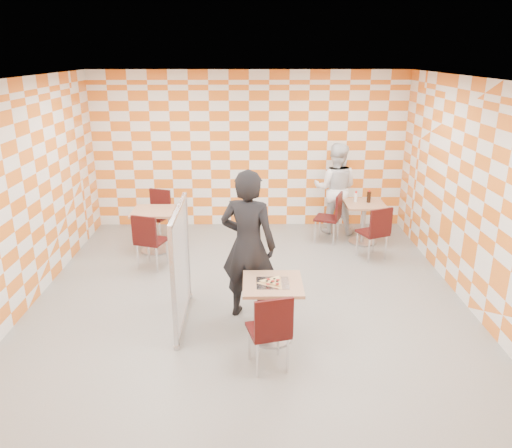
{
  "coord_description": "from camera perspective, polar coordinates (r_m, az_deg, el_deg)",
  "views": [
    {
      "loc": [
        0.04,
        -6.04,
        3.32
      ],
      "look_at": [
        0.1,
        0.2,
        1.15
      ],
      "focal_mm": 35.0,
      "sensor_mm": 36.0,
      "label": 1
    }
  ],
  "objects": [
    {
      "name": "man_white",
      "position": [
        9.55,
        9.06,
        4.02
      ],
      "size": [
        0.97,
        0.83,
        1.72
      ],
      "primitive_type": "imported",
      "rotation": [
        0.0,
        0.0,
        2.91
      ],
      "color": "white",
      "rests_on": "ground"
    },
    {
      "name": "pizza_on_foil",
      "position": [
        5.87,
        1.93,
        -6.62
      ],
      "size": [
        0.4,
        0.4,
        0.04
      ],
      "color": "silver",
      "rests_on": "main_table"
    },
    {
      "name": "second_table",
      "position": [
        9.18,
        12.22,
        0.91
      ],
      "size": [
        0.7,
        0.7,
        0.75
      ],
      "color": "tan",
      "rests_on": "ground"
    },
    {
      "name": "soda_bottle",
      "position": [
        9.13,
        12.77,
        3.04
      ],
      "size": [
        0.07,
        0.07,
        0.23
      ],
      "color": "black",
      "rests_on": "second_table"
    },
    {
      "name": "man_dark",
      "position": [
        6.31,
        -0.9,
        -2.48
      ],
      "size": [
        0.83,
        0.66,
        1.98
      ],
      "primitive_type": "imported",
      "rotation": [
        0.0,
        0.0,
        2.85
      ],
      "color": "black",
      "rests_on": "ground"
    },
    {
      "name": "sport_bottle",
      "position": [
        9.13,
        11.33,
        3.04
      ],
      "size": [
        0.06,
        0.06,
        0.2
      ],
      "color": "white",
      "rests_on": "second_table"
    },
    {
      "name": "chair_second_front",
      "position": [
        8.44,
        13.58,
        -0.57
      ],
      "size": [
        0.55,
        0.56,
        0.92
      ],
      "color": "#380B0B",
      "rests_on": "ground"
    },
    {
      "name": "chair_empty_far",
      "position": [
        9.32,
        -11.14,
        1.5
      ],
      "size": [
        0.54,
        0.55,
        0.92
      ],
      "color": "#380B0B",
      "rests_on": "ground"
    },
    {
      "name": "chair_main_front",
      "position": [
        5.41,
        1.7,
        -11.7
      ],
      "size": [
        0.52,
        0.52,
        0.92
      ],
      "color": "#380B0B",
      "rests_on": "ground"
    },
    {
      "name": "partition",
      "position": [
        6.31,
        -8.57,
        -4.69
      ],
      "size": [
        0.08,
        1.38,
        1.55
      ],
      "color": "white",
      "rests_on": "ground"
    },
    {
      "name": "chair_empty_near",
      "position": [
        8.02,
        -12.22,
        -1.5
      ],
      "size": [
        0.54,
        0.54,
        0.92
      ],
      "color": "#380B0B",
      "rests_on": "ground"
    },
    {
      "name": "empty_table",
      "position": [
        8.75,
        -11.58,
        0.06
      ],
      "size": [
        0.7,
        0.7,
        0.75
      ],
      "color": "tan",
      "rests_on": "ground"
    },
    {
      "name": "main_table",
      "position": [
        6.0,
        1.89,
        -8.77
      ],
      "size": [
        0.7,
        0.7,
        0.75
      ],
      "color": "tan",
      "rests_on": "ground"
    },
    {
      "name": "room_shell",
      "position": [
        6.83,
        -0.87,
        3.72
      ],
      "size": [
        7.0,
        7.0,
        7.0
      ],
      "color": "gray",
      "rests_on": "ground"
    },
    {
      "name": "chair_second_side",
      "position": [
        9.07,
        8.74,
        1.15
      ],
      "size": [
        0.55,
        0.55,
        0.92
      ],
      "color": "#380B0B",
      "rests_on": "ground"
    }
  ]
}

